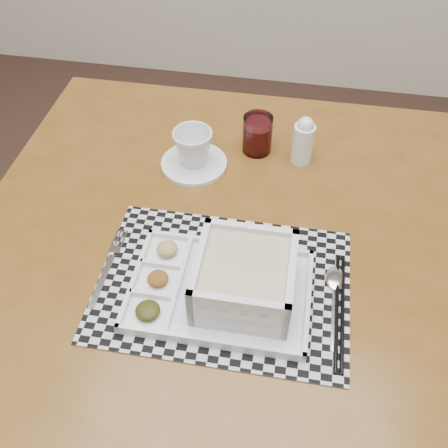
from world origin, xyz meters
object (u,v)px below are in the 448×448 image
(dining_table, at_px, (225,265))
(creamer_bottle, at_px, (303,141))
(serving_tray, at_px, (236,282))
(juice_glass, at_px, (257,135))
(cup, at_px, (193,147))

(dining_table, xyz_separation_m, creamer_bottle, (0.13, 0.27, 0.14))
(serving_tray, bearing_deg, juice_glass, 92.43)
(cup, relative_size, creamer_bottle, 0.76)
(serving_tray, bearing_deg, dining_table, 108.21)
(dining_table, distance_m, juice_glass, 0.31)
(serving_tray, height_order, cup, serving_tray)
(dining_table, height_order, serving_tray, serving_tray)
(juice_glass, bearing_deg, creamer_bottle, -10.27)
(dining_table, distance_m, creamer_bottle, 0.33)
(dining_table, bearing_deg, creamer_bottle, 64.49)
(serving_tray, xyz_separation_m, cup, (-0.15, 0.34, 0.01))
(cup, bearing_deg, dining_table, -73.73)
(creamer_bottle, bearing_deg, juice_glass, 169.73)
(cup, bearing_deg, serving_tray, -77.10)
(dining_table, bearing_deg, juice_glass, 85.24)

